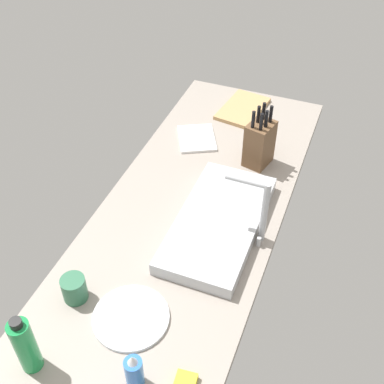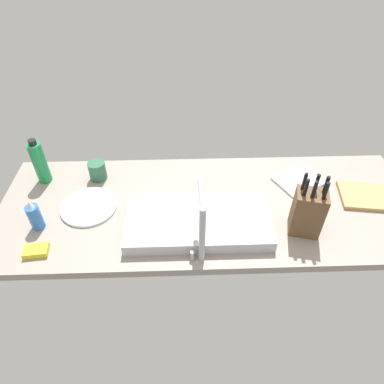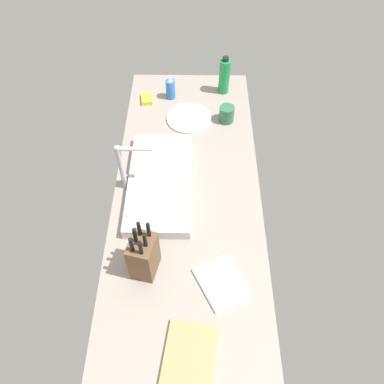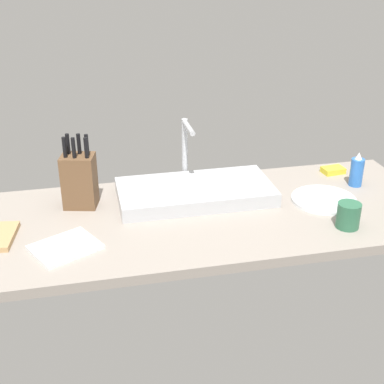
# 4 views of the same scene
# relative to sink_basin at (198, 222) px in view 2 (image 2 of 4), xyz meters

# --- Properties ---
(countertop_slab) EXTENTS (1.83, 0.68, 0.04)m
(countertop_slab) POSITION_rel_sink_basin_xyz_m (-0.05, -0.13, -0.04)
(countertop_slab) COLOR gray
(countertop_slab) RESTS_ON ground
(sink_basin) EXTENTS (0.58, 0.29, 0.05)m
(sink_basin) POSITION_rel_sink_basin_xyz_m (0.00, 0.00, 0.00)
(sink_basin) COLOR #B7BABF
(sink_basin) RESTS_ON countertop_slab
(faucet) EXTENTS (0.06, 0.16, 0.26)m
(faucet) POSITION_rel_sink_basin_xyz_m (-0.00, 0.14, 0.13)
(faucet) COLOR #B7BABF
(faucet) RESTS_ON countertop_slab
(knife_block) EXTENTS (0.14, 0.12, 0.27)m
(knife_block) POSITION_rel_sink_basin_xyz_m (-0.42, 0.03, 0.08)
(knife_block) COLOR brown
(knife_block) RESTS_ON countertop_slab
(cutting_board) EXTENTS (0.31, 0.22, 0.02)m
(cutting_board) POSITION_rel_sink_basin_xyz_m (-0.79, -0.15, -0.02)
(cutting_board) COLOR tan
(cutting_board) RESTS_ON countertop_slab
(soap_bottle) EXTENTS (0.05, 0.05, 0.14)m
(soap_bottle) POSITION_rel_sink_basin_xyz_m (0.65, -0.02, 0.03)
(soap_bottle) COLOR blue
(soap_bottle) RESTS_ON countertop_slab
(water_bottle) EXTENTS (0.06, 0.06, 0.22)m
(water_bottle) POSITION_rel_sink_basin_xyz_m (0.71, -0.32, 0.08)
(water_bottle) COLOR #1E8E47
(water_bottle) RESTS_ON countertop_slab
(dinner_plate) EXTENTS (0.24, 0.24, 0.01)m
(dinner_plate) POSITION_rel_sink_basin_xyz_m (0.47, -0.12, -0.02)
(dinner_plate) COLOR white
(dinner_plate) RESTS_ON countertop_slab
(dish_towel) EXTENTS (0.25, 0.23, 0.01)m
(dish_towel) POSITION_rel_sink_basin_xyz_m (-0.48, -0.27, -0.02)
(dish_towel) COLOR white
(dish_towel) RESTS_ON countertop_slab
(coffee_mug) EXTENTS (0.08, 0.08, 0.09)m
(coffee_mug) POSITION_rel_sink_basin_xyz_m (0.46, -0.33, 0.02)
(coffee_mug) COLOR #2D6647
(coffee_mug) RESTS_ON countertop_slab
(dish_sponge) EXTENTS (0.10, 0.07, 0.02)m
(dish_sponge) POSITION_rel_sink_basin_xyz_m (0.62, 0.11, -0.01)
(dish_sponge) COLOR yellow
(dish_sponge) RESTS_ON countertop_slab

